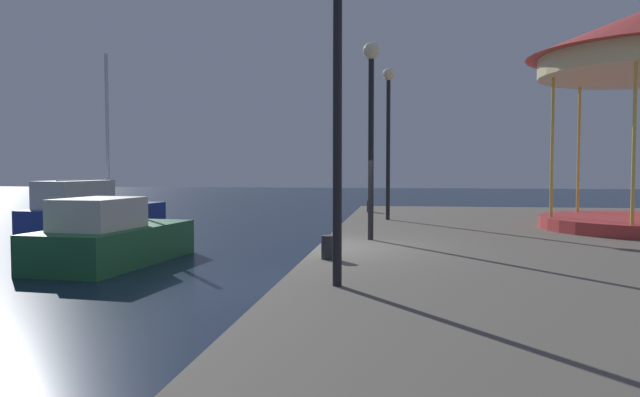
{
  "coord_description": "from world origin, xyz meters",
  "views": [
    {
      "loc": [
        1.64,
        -11.81,
        2.33
      ],
      "look_at": [
        -0.38,
        3.33,
        1.58
      ],
      "focal_mm": 34.51,
      "sensor_mm": 36.0,
      "label": 1
    }
  ],
  "objects_px": {
    "lamp_post_far_end": "(388,117)",
    "bollard_center": "(370,206)",
    "sailboat_blue": "(93,214)",
    "lamp_post_mid_promenade": "(371,105)",
    "bollard_south": "(328,247)",
    "lamp_post_near_edge": "(337,50)",
    "motorboat_green": "(111,239)"
  },
  "relations": [
    {
      "from": "motorboat_green",
      "to": "bollard_center",
      "type": "relative_size",
      "value": 11.95
    },
    {
      "from": "bollard_center",
      "to": "motorboat_green",
      "type": "bearing_deg",
      "value": -128.7
    },
    {
      "from": "lamp_post_far_end",
      "to": "bollard_center",
      "type": "relative_size",
      "value": 11.17
    },
    {
      "from": "lamp_post_mid_promenade",
      "to": "bollard_south",
      "type": "bearing_deg",
      "value": -101.03
    },
    {
      "from": "motorboat_green",
      "to": "lamp_post_mid_promenade",
      "type": "distance_m",
      "value": 7.07
    },
    {
      "from": "lamp_post_mid_promenade",
      "to": "bollard_center",
      "type": "height_order",
      "value": "lamp_post_mid_promenade"
    },
    {
      "from": "lamp_post_near_edge",
      "to": "lamp_post_far_end",
      "type": "height_order",
      "value": "lamp_post_near_edge"
    },
    {
      "from": "bollard_south",
      "to": "bollard_center",
      "type": "distance_m",
      "value": 11.14
    },
    {
      "from": "bollard_south",
      "to": "bollard_center",
      "type": "relative_size",
      "value": 1.0
    },
    {
      "from": "sailboat_blue",
      "to": "lamp_post_far_end",
      "type": "xyz_separation_m",
      "value": [
        10.14,
        -1.58,
        3.11
      ]
    },
    {
      "from": "sailboat_blue",
      "to": "bollard_south",
      "type": "distance_m",
      "value": 13.46
    },
    {
      "from": "lamp_post_near_edge",
      "to": "lamp_post_far_end",
      "type": "relative_size",
      "value": 1.0
    },
    {
      "from": "motorboat_green",
      "to": "bollard_center",
      "type": "xyz_separation_m",
      "value": [
        5.88,
        7.34,
        0.38
      ]
    },
    {
      "from": "sailboat_blue",
      "to": "bollard_center",
      "type": "height_order",
      "value": "sailboat_blue"
    },
    {
      "from": "motorboat_green",
      "to": "lamp_post_mid_promenade",
      "type": "xyz_separation_m",
      "value": [
        6.32,
        -0.9,
        3.05
      ]
    },
    {
      "from": "sailboat_blue",
      "to": "lamp_post_far_end",
      "type": "height_order",
      "value": "sailboat_blue"
    },
    {
      "from": "lamp_post_mid_promenade",
      "to": "bollard_south",
      "type": "xyz_separation_m",
      "value": [
        -0.56,
        -2.9,
        -2.67
      ]
    },
    {
      "from": "lamp_post_far_end",
      "to": "motorboat_green",
      "type": "bearing_deg",
      "value": -146.7
    },
    {
      "from": "sailboat_blue",
      "to": "lamp_post_near_edge",
      "type": "bearing_deg",
      "value": -50.99
    },
    {
      "from": "sailboat_blue",
      "to": "motorboat_green",
      "type": "bearing_deg",
      "value": -58.72
    },
    {
      "from": "motorboat_green",
      "to": "lamp_post_far_end",
      "type": "bearing_deg",
      "value": 33.3
    },
    {
      "from": "lamp_post_mid_promenade",
      "to": "bollard_center",
      "type": "relative_size",
      "value": 10.45
    },
    {
      "from": "motorboat_green",
      "to": "lamp_post_far_end",
      "type": "xyz_separation_m",
      "value": [
        6.56,
        4.31,
        3.22
      ]
    },
    {
      "from": "motorboat_green",
      "to": "bollard_south",
      "type": "height_order",
      "value": "motorboat_green"
    },
    {
      "from": "lamp_post_near_edge",
      "to": "bollard_south",
      "type": "height_order",
      "value": "lamp_post_near_edge"
    },
    {
      "from": "sailboat_blue",
      "to": "lamp_post_mid_promenade",
      "type": "bearing_deg",
      "value": -34.47
    },
    {
      "from": "bollard_center",
      "to": "lamp_post_mid_promenade",
      "type": "bearing_deg",
      "value": -86.98
    },
    {
      "from": "bollard_center",
      "to": "lamp_post_far_end",
      "type": "bearing_deg",
      "value": -77.33
    },
    {
      "from": "motorboat_green",
      "to": "lamp_post_far_end",
      "type": "relative_size",
      "value": 1.07
    },
    {
      "from": "motorboat_green",
      "to": "sailboat_blue",
      "type": "height_order",
      "value": "sailboat_blue"
    },
    {
      "from": "lamp_post_far_end",
      "to": "bollard_center",
      "type": "height_order",
      "value": "lamp_post_far_end"
    },
    {
      "from": "motorboat_green",
      "to": "lamp_post_far_end",
      "type": "distance_m",
      "value": 8.49
    }
  ]
}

